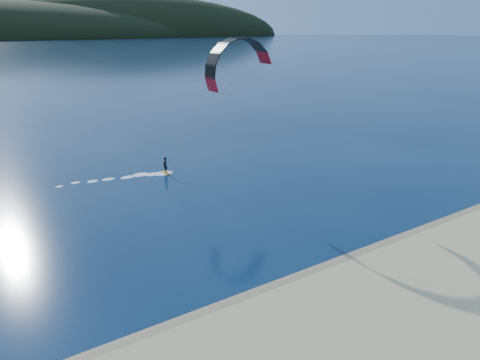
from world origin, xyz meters
The scene contains 2 objects.
wet_sand centered at (0.00, 4.50, 0.05)m, with size 220.00×2.50×0.10m.
kitesurfer_near centered at (13.41, 24.51, 9.46)m, with size 21.17×6.31×12.90m.
Camera 1 is at (-8.76, -11.27, 13.98)m, focal length 31.96 mm.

